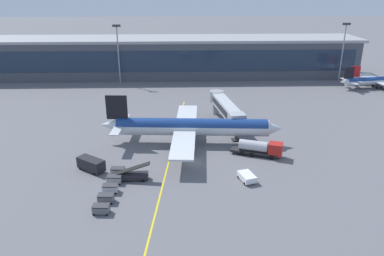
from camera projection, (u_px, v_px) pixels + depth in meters
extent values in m
plane|color=slate|center=(193.00, 162.00, 76.59)|extent=(700.00, 700.00, 0.00)
cube|color=yellow|center=(170.00, 158.00, 78.30)|extent=(7.60, 79.69, 0.01)
cube|color=#424751|center=(146.00, 58.00, 144.96)|extent=(160.91, 19.64, 13.75)
cube|color=#1E2D42|center=(143.00, 62.00, 135.52)|extent=(156.09, 0.16, 7.70)
cube|color=#99999E|center=(145.00, 39.00, 142.28)|extent=(164.13, 20.04, 1.00)
cylinder|color=silver|center=(192.00, 127.00, 84.34)|extent=(34.72, 5.96, 3.68)
cylinder|color=navy|center=(192.00, 126.00, 84.22)|extent=(34.02, 5.76, 3.54)
cone|color=silver|center=(274.00, 128.00, 83.79)|extent=(3.91, 3.73, 3.50)
cone|color=silver|center=(109.00, 125.00, 84.77)|extent=(4.62, 3.42, 3.13)
cube|color=black|center=(117.00, 107.00, 83.16)|extent=(4.80, 0.68, 5.53)
cube|color=silver|center=(123.00, 119.00, 88.05)|extent=(2.38, 6.01, 0.24)
cube|color=silver|center=(117.00, 130.00, 81.20)|extent=(2.38, 6.01, 0.24)
cube|color=silver|center=(187.00, 115.00, 92.96)|extent=(5.75, 14.80, 0.40)
cube|color=silver|center=(183.00, 145.00, 76.02)|extent=(5.75, 14.80, 0.40)
cylinder|color=#939399|center=(191.00, 124.00, 90.97)|extent=(2.96, 2.21, 2.03)
cylinder|color=#939399|center=(188.00, 146.00, 78.90)|extent=(2.96, 2.21, 2.03)
cylinder|color=black|center=(246.00, 142.00, 85.19)|extent=(1.02, 0.47, 1.00)
cylinder|color=slate|center=(246.00, 138.00, 84.83)|extent=(0.20, 0.20, 2.01)
cylinder|color=black|center=(183.00, 138.00, 87.17)|extent=(1.02, 0.47, 1.00)
cylinder|color=slate|center=(183.00, 134.00, 86.80)|extent=(0.20, 0.20, 2.01)
cylinder|color=black|center=(182.00, 144.00, 84.08)|extent=(1.02, 0.47, 1.00)
cylinder|color=slate|center=(182.00, 140.00, 83.72)|extent=(0.20, 0.20, 2.01)
cube|color=#B2B7BC|center=(226.00, 107.00, 94.01)|extent=(5.84, 19.14, 2.80)
cube|color=#232328|center=(226.00, 107.00, 94.02)|extent=(5.50, 16.17, 1.54)
cube|color=#9EA3A8|center=(237.00, 120.00, 85.36)|extent=(4.04, 3.71, 2.94)
cylinder|color=#4C4C51|center=(236.00, 133.00, 86.55)|extent=(0.70, 0.70, 3.75)
cube|color=#262628|center=(236.00, 140.00, 87.18)|extent=(2.05, 2.05, 0.30)
cylinder|color=gray|center=(216.00, 96.00, 102.66)|extent=(3.90, 3.90, 3.08)
cylinder|color=gray|center=(216.00, 108.00, 103.85)|extent=(1.80, 1.80, 3.75)
cube|color=#232326|center=(254.00, 152.00, 79.67)|extent=(10.25, 5.77, 0.50)
cube|color=#B21E19|center=(276.00, 149.00, 77.95)|extent=(3.49, 3.31, 2.50)
cube|color=black|center=(282.00, 147.00, 77.40)|extent=(0.94, 2.22, 1.12)
cylinder|color=#B7BABF|center=(253.00, 146.00, 79.26)|extent=(6.39, 4.12, 2.20)
cylinder|color=black|center=(273.00, 153.00, 79.71)|extent=(1.06, 0.67, 1.00)
cylinder|color=black|center=(272.00, 157.00, 77.61)|extent=(1.06, 0.67, 1.00)
cylinder|color=black|center=(254.00, 150.00, 80.90)|extent=(1.06, 0.67, 1.00)
cylinder|color=black|center=(252.00, 155.00, 78.80)|extent=(1.06, 0.67, 1.00)
cylinder|color=black|center=(244.00, 149.00, 81.51)|extent=(1.06, 0.67, 1.00)
cylinder|color=black|center=(242.00, 153.00, 79.41)|extent=(1.06, 0.67, 1.00)
cube|color=black|center=(91.00, 164.00, 72.86)|extent=(6.04, 5.27, 2.20)
cube|color=black|center=(86.00, 160.00, 73.47)|extent=(2.86, 2.87, 0.66)
cylinder|color=black|center=(80.00, 168.00, 73.52)|extent=(0.63, 0.56, 0.60)
cylinder|color=black|center=(89.00, 164.00, 75.12)|extent=(0.63, 0.56, 0.60)
cylinder|color=black|center=(95.00, 174.00, 71.40)|extent=(0.63, 0.56, 0.60)
cylinder|color=black|center=(103.00, 170.00, 73.00)|extent=(0.63, 0.56, 0.60)
cube|color=black|center=(132.00, 176.00, 69.49)|extent=(6.01, 1.95, 1.10)
cube|color=black|center=(131.00, 169.00, 68.96)|extent=(6.91, 1.38, 2.38)
cylinder|color=black|center=(120.00, 181.00, 68.82)|extent=(0.60, 0.25, 0.60)
cylinder|color=black|center=(121.00, 176.00, 70.41)|extent=(0.60, 0.25, 0.60)
cylinder|color=black|center=(143.00, 180.00, 68.98)|extent=(0.60, 0.25, 0.60)
cylinder|color=black|center=(144.00, 176.00, 70.57)|extent=(0.60, 0.25, 0.60)
cube|color=white|center=(247.00, 177.00, 69.16)|extent=(3.32, 4.31, 1.10)
cube|color=black|center=(245.00, 174.00, 69.92)|extent=(2.37, 1.88, 0.33)
cylinder|color=black|center=(239.00, 177.00, 70.21)|extent=(0.42, 0.65, 0.60)
cylinder|color=black|center=(248.00, 175.00, 70.84)|extent=(0.42, 0.65, 0.60)
cylinder|color=black|center=(245.00, 184.00, 67.87)|extent=(0.42, 0.65, 0.60)
cylinder|color=black|center=(255.00, 182.00, 68.50)|extent=(0.42, 0.65, 0.60)
cube|color=#595B60|center=(101.00, 209.00, 59.50)|extent=(2.68, 1.65, 1.10)
cube|color=#333338|center=(101.00, 205.00, 59.24)|extent=(2.74, 1.68, 0.10)
cylinder|color=black|center=(94.00, 215.00, 59.02)|extent=(0.37, 0.14, 0.36)
cylinder|color=black|center=(96.00, 209.00, 60.42)|extent=(0.37, 0.14, 0.36)
cylinder|color=black|center=(107.00, 215.00, 58.97)|extent=(0.37, 0.14, 0.36)
cylinder|color=black|center=(109.00, 210.00, 60.37)|extent=(0.37, 0.14, 0.36)
cube|color=#595B60|center=(106.00, 198.00, 62.47)|extent=(2.68, 1.65, 1.10)
cube|color=#333338|center=(106.00, 195.00, 62.22)|extent=(2.74, 1.68, 0.10)
cylinder|color=black|center=(99.00, 204.00, 62.00)|extent=(0.37, 0.14, 0.36)
cylinder|color=black|center=(101.00, 199.00, 63.40)|extent=(0.37, 0.14, 0.36)
cylinder|color=black|center=(111.00, 204.00, 61.95)|extent=(0.37, 0.14, 0.36)
cylinder|color=black|center=(113.00, 199.00, 63.35)|extent=(0.37, 0.14, 0.36)
cube|color=#B2B7BC|center=(110.00, 188.00, 65.45)|extent=(2.68, 1.65, 1.10)
cube|color=#333338|center=(110.00, 185.00, 65.20)|extent=(2.74, 1.68, 0.10)
cylinder|color=black|center=(104.00, 193.00, 64.98)|extent=(0.37, 0.14, 0.36)
cylinder|color=black|center=(106.00, 189.00, 66.37)|extent=(0.37, 0.14, 0.36)
cylinder|color=black|center=(116.00, 194.00, 64.93)|extent=(0.37, 0.14, 0.36)
cylinder|color=black|center=(117.00, 189.00, 66.33)|extent=(0.37, 0.14, 0.36)
cube|color=gray|center=(114.00, 180.00, 68.43)|extent=(2.68, 1.65, 1.10)
cube|color=#333338|center=(114.00, 176.00, 68.18)|extent=(2.74, 1.68, 0.10)
cylinder|color=black|center=(108.00, 184.00, 67.96)|extent=(0.37, 0.14, 0.36)
cylinder|color=black|center=(110.00, 180.00, 69.35)|extent=(0.37, 0.14, 0.36)
cylinder|color=black|center=(119.00, 184.00, 67.91)|extent=(0.37, 0.14, 0.36)
cylinder|color=black|center=(121.00, 180.00, 69.31)|extent=(0.37, 0.14, 0.36)
cube|color=gray|center=(118.00, 171.00, 71.41)|extent=(2.68, 1.65, 1.10)
cube|color=#333338|center=(118.00, 168.00, 71.16)|extent=(2.74, 1.68, 0.10)
cylinder|color=black|center=(112.00, 176.00, 70.94)|extent=(0.37, 0.14, 0.36)
cylinder|color=black|center=(114.00, 172.00, 72.33)|extent=(0.37, 0.14, 0.36)
cylinder|color=black|center=(123.00, 176.00, 70.89)|extent=(0.37, 0.14, 0.36)
cylinder|color=black|center=(124.00, 172.00, 72.29)|extent=(0.37, 0.14, 0.36)
cylinder|color=silver|center=(380.00, 81.00, 129.67)|extent=(26.03, 6.88, 2.61)
cylinder|color=navy|center=(380.00, 80.00, 129.58)|extent=(25.50, 6.69, 2.51)
cone|color=silver|center=(344.00, 82.00, 126.97)|extent=(3.46, 2.71, 2.22)
cube|color=black|center=(349.00, 73.00, 126.16)|extent=(3.39, 0.79, 3.92)
cube|color=silver|center=(345.00, 79.00, 129.68)|extent=(1.96, 4.33, 0.15)
cube|color=silver|center=(354.00, 83.00, 124.92)|extent=(1.96, 4.33, 0.15)
cube|color=silver|center=(365.00, 77.00, 135.73)|extent=(4.84, 11.26, 0.26)
cylinder|color=#939399|center=(370.00, 80.00, 134.39)|extent=(2.22, 1.75, 1.44)
cylinder|color=black|center=(373.00, 86.00, 131.27)|extent=(0.68, 0.36, 0.64)
cylinder|color=slate|center=(373.00, 84.00, 131.04)|extent=(0.13, 0.13, 1.27)
cylinder|color=black|center=(377.00, 88.00, 129.13)|extent=(0.68, 0.36, 0.64)
cylinder|color=slate|center=(378.00, 86.00, 128.90)|extent=(0.13, 0.13, 1.27)
cylinder|color=silver|center=(384.00, 80.00, 130.22)|extent=(23.28, 3.79, 2.59)
cone|color=silver|center=(350.00, 80.00, 129.12)|extent=(3.22, 2.36, 2.20)
cube|color=red|center=(355.00, 72.00, 128.15)|extent=(3.37, 0.40, 3.88)
cube|color=silver|center=(352.00, 78.00, 131.63)|extent=(1.45, 4.20, 0.15)
cube|color=silver|center=(359.00, 82.00, 126.83)|extent=(1.45, 4.20, 0.15)
cube|color=silver|center=(372.00, 77.00, 135.94)|extent=(3.47, 9.88, 0.25)
cylinder|color=#939399|center=(376.00, 80.00, 134.69)|extent=(2.07, 1.53, 1.42)
cylinder|color=black|center=(378.00, 86.00, 132.02)|extent=(0.63, 0.28, 0.62)
cylinder|color=slate|center=(378.00, 84.00, 131.78)|extent=(0.12, 0.12, 1.28)
cylinder|color=black|center=(381.00, 87.00, 129.86)|extent=(0.63, 0.28, 0.62)
cylinder|color=slate|center=(382.00, 86.00, 129.62)|extent=(0.12, 0.12, 1.28)
cylinder|color=gray|center=(342.00, 54.00, 134.87)|extent=(0.44, 0.44, 20.40)
cube|color=#333338|center=(347.00, 24.00, 131.01)|extent=(2.80, 0.50, 0.80)
cylinder|color=gray|center=(119.00, 56.00, 132.37)|extent=(0.44, 0.44, 20.09)
cube|color=#333338|center=(116.00, 26.00, 128.56)|extent=(2.80, 0.50, 0.80)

